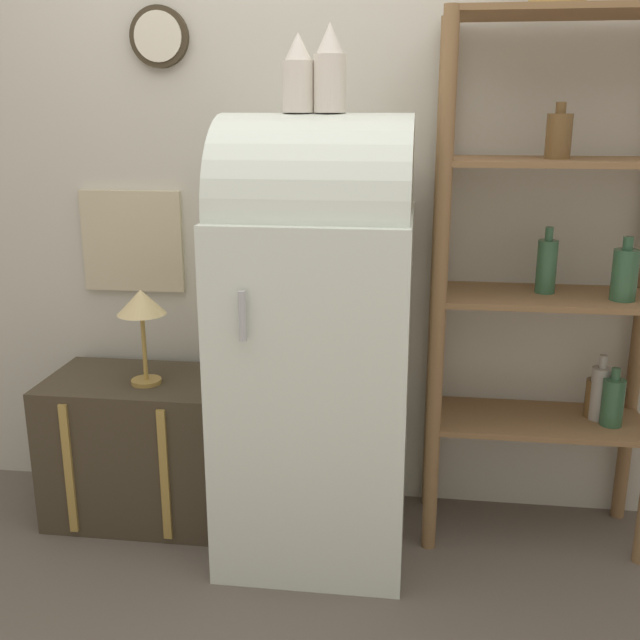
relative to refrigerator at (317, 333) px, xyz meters
The scene contains 8 objects.
ground_plane 0.81m from the refrigerator, 89.99° to the right, with size 12.00×12.00×0.00m, color #60564C.
wall_back 0.67m from the refrigerator, 90.64° to the left, with size 7.00×0.09×2.70m.
refrigerator is the anchor object (origin of this frame).
suitcase_trunk 0.88m from the refrigerator, behind, with size 0.65×0.44×0.56m.
shelf_unit 0.84m from the refrigerator, ahead, with size 0.78×0.36×1.83m.
vase_left 0.84m from the refrigerator, behind, with size 0.10×0.10×0.24m.
vase_center 0.86m from the refrigerator, 12.65° to the right, with size 0.10×0.10×0.27m.
desk_lamp 0.64m from the refrigerator, behind, with size 0.17×0.17×0.35m.
Camera 1 is at (0.33, -2.22, 1.53)m, focal length 42.00 mm.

